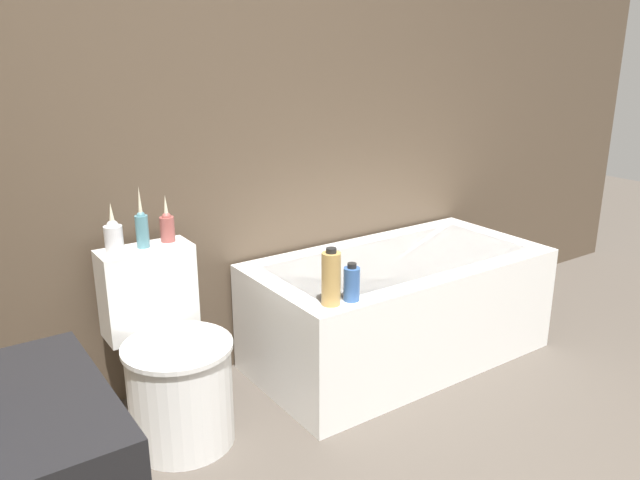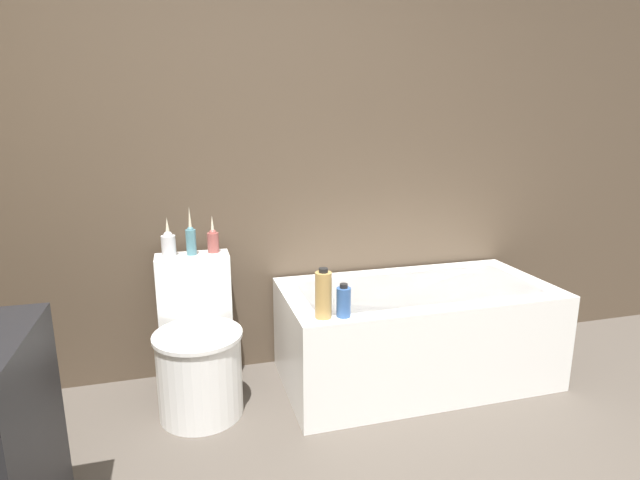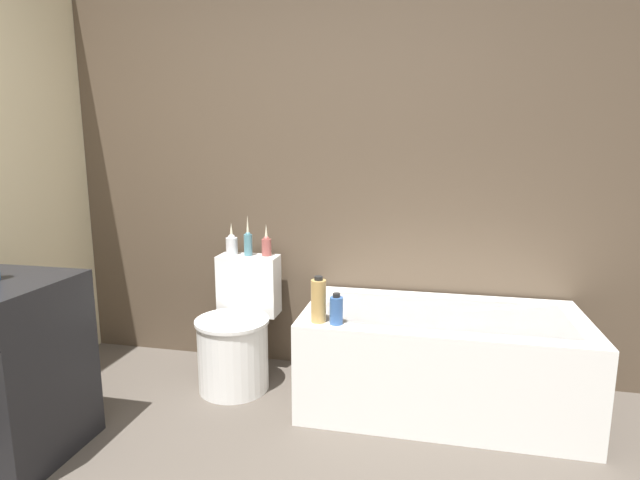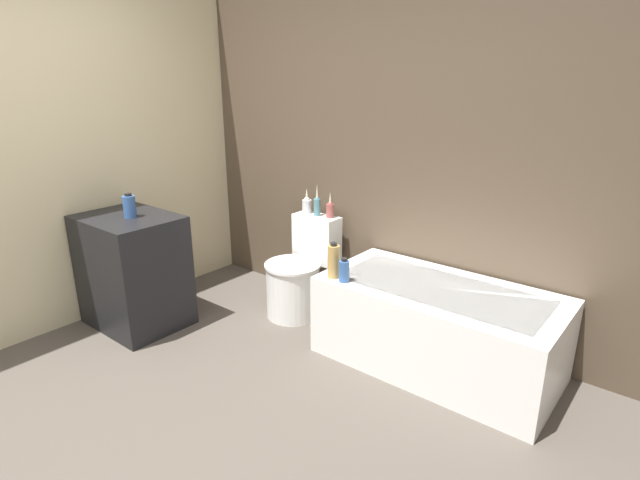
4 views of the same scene
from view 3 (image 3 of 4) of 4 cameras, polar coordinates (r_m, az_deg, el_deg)
The scene contains 8 objects.
wall_back_tiled at distance 3.15m, azimuth -0.98°, elevation 8.47°, with size 6.40×0.06×2.60m.
bathtub at distance 2.88m, azimuth 13.57°, elevation -13.10°, with size 1.48×0.74×0.54m.
toilet at distance 3.09m, azimuth -9.43°, elevation -10.72°, with size 0.43×0.59×0.75m.
vase_gold at distance 3.20m, azimuth -10.06°, elevation -0.40°, with size 0.07×0.07×0.20m.
vase_silver at distance 3.14m, azimuth -8.22°, elevation -0.26°, with size 0.05×0.05×0.25m.
vase_bronze at distance 3.13m, azimuth -6.14°, elevation -0.57°, with size 0.06×0.06×0.20m.
shampoo_bottle_tall at distance 2.54m, azimuth -0.17°, elevation -6.93°, with size 0.08×0.08×0.24m.
shampoo_bottle_short at distance 2.52m, azimuth 1.87°, elevation -8.00°, with size 0.07×0.07×0.16m.
Camera 3 is at (0.72, -1.00, 1.42)m, focal length 28.00 mm.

